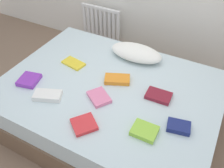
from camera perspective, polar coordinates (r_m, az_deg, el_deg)
The scene contains 13 objects.
ground_plane at distance 2.57m, azimuth -0.53°, elevation -8.69°, with size 8.00×8.00×0.00m, color #7F6651.
bed at distance 2.39m, azimuth -0.57°, elevation -4.89°, with size 2.00×1.50×0.50m.
radiator at distance 3.47m, azimuth -2.65°, elevation 14.04°, with size 0.58×0.04×0.48m.
pillow at distance 2.53m, azimuth 5.73°, elevation 7.38°, with size 0.55×0.29×0.13m, color white.
textbook_navy at distance 1.93m, azimuth 15.45°, elevation -9.65°, with size 0.17×0.12×0.04m, color navy.
textbook_lime at distance 1.85m, azimuth 7.69°, elevation -10.88°, with size 0.19×0.15×0.04m, color #8CC638.
textbook_pink at distance 2.08m, azimuth -3.03°, elevation -3.12°, with size 0.20×0.15×0.03m, color pink.
textbook_purple at distance 2.37m, azimuth -18.98°, elevation 0.92°, with size 0.17×0.18×0.04m, color purple.
textbook_maroon at distance 2.13m, azimuth 10.93°, elevation -2.72°, with size 0.21×0.15×0.03m, color maroon.
textbook_orange at distance 2.25m, azimuth 1.24°, elevation 1.12°, with size 0.23×0.13×0.04m, color orange.
textbook_yellow at distance 2.49m, azimuth -9.06°, elevation 4.86°, with size 0.23×0.13×0.02m, color yellow.
textbook_white at distance 2.16m, azimuth -14.93°, elevation -2.62°, with size 0.24×0.12×0.05m, color white.
textbook_red at distance 1.89m, azimuth -6.62°, elevation -9.43°, with size 0.17×0.18×0.03m, color red.
Camera 1 is at (0.79, -1.44, 1.98)m, focal length 38.76 mm.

